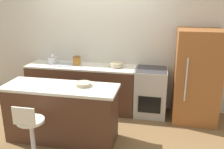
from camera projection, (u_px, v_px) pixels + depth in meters
ground_plane at (93, 116)px, 4.78m from camera, size 14.00×14.00×0.00m
wall_back at (101, 43)px, 4.99m from camera, size 8.00×0.06×2.60m
back_counter at (82, 87)px, 5.00m from camera, size 2.14×0.59×0.90m
kitchen_island at (62, 113)px, 3.89m from camera, size 1.76×0.62×0.89m
oven_range at (151, 92)px, 4.73m from camera, size 0.58×0.60×0.90m
refrigerator at (196, 76)px, 4.41m from camera, size 0.76×0.73×1.66m
stool_chair at (31, 132)px, 3.36m from camera, size 0.36×0.36×0.86m
kettle at (52, 59)px, 4.99m from camera, size 0.18×0.18×0.19m
mixing_bowl at (116, 65)px, 4.75m from camera, size 0.25×0.25×0.08m
canister_jar at (77, 60)px, 4.89m from camera, size 0.15×0.15×0.16m
fruit_bowl at (83, 84)px, 3.76m from camera, size 0.24×0.24×0.05m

